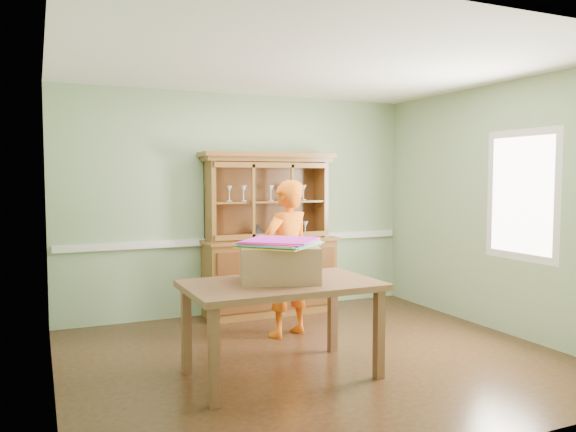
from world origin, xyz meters
name	(u,v)px	position (x,y,z in m)	size (l,w,h in m)	color
floor	(315,357)	(0.00, 0.00, 0.00)	(4.50, 4.50, 0.00)	#482A17
ceiling	(316,65)	(0.00, 0.00, 2.70)	(4.50, 4.50, 0.00)	white
wall_back	(242,204)	(0.00, 2.00, 1.35)	(4.50, 4.50, 0.00)	#8BA77D
wall_left	(50,222)	(-2.25, 0.00, 1.35)	(4.00, 4.00, 0.00)	#8BA77D
wall_right	(500,208)	(2.25, 0.00, 1.35)	(4.00, 4.00, 0.00)	#8BA77D
wall_front	(467,234)	(0.00, -2.00, 1.35)	(4.50, 4.50, 0.00)	#8BA77D
chair_rail	(243,240)	(0.00, 1.98, 0.90)	(4.41, 0.05, 0.08)	silver
framed_map	(51,194)	(-2.23, 0.30, 1.55)	(0.03, 0.60, 0.46)	#332514
window_panel	(521,195)	(2.23, -0.30, 1.50)	(0.03, 0.96, 1.36)	silver
china_hutch	(269,257)	(0.27, 1.78, 0.70)	(1.69, 0.56, 1.98)	brown
dining_table	(281,293)	(-0.47, -0.31, 0.71)	(1.62, 0.98, 0.80)	brown
cardboard_box	(279,263)	(-0.47, -0.25, 0.95)	(0.65, 0.52, 0.30)	#97714E
kite_stack	(282,243)	(-0.46, -0.27, 1.13)	(0.78, 0.78, 0.05)	gold
person	(287,258)	(0.06, 0.78, 0.83)	(0.60, 0.40, 1.65)	orange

